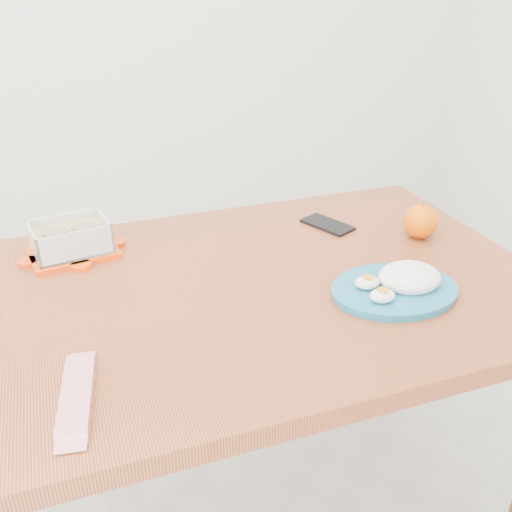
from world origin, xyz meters
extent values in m
cube|color=#A74F2F|center=(0.19, -0.04, 0.73)|extent=(1.25, 0.89, 0.04)
cylinder|color=#593416|center=(-0.37, 0.25, 0.35)|extent=(0.06, 0.06, 0.71)
cylinder|color=#593416|center=(0.69, 0.34, 0.35)|extent=(0.06, 0.06, 0.71)
cube|color=#F44307|center=(-0.18, 0.18, 0.76)|extent=(0.21, 0.18, 0.01)
cube|color=silver|center=(-0.18, 0.18, 0.79)|extent=(0.19, 0.15, 0.07)
cube|color=tan|center=(-0.18, 0.18, 0.79)|extent=(0.17, 0.14, 0.04)
cylinder|color=#8F7D5E|center=(-0.21, 0.17, 0.80)|extent=(0.07, 0.07, 0.02)
cylinder|color=#8F7D5E|center=(-0.15, 0.19, 0.80)|extent=(0.07, 0.07, 0.02)
sphere|color=orange|center=(0.62, 0.07, 0.79)|extent=(0.08, 0.08, 0.08)
cylinder|color=#1A6D93|center=(0.44, -0.16, 0.76)|extent=(0.26, 0.26, 0.02)
ellipsoid|color=white|center=(0.48, -0.15, 0.79)|extent=(0.13, 0.11, 0.05)
ellipsoid|color=white|center=(0.39, -0.15, 0.78)|extent=(0.05, 0.04, 0.02)
ellipsoid|color=white|center=(0.40, -0.20, 0.78)|extent=(0.05, 0.04, 0.02)
cube|color=red|center=(-0.16, -0.32, 0.76)|extent=(0.06, 0.19, 0.02)
cube|color=black|center=(0.44, 0.18, 0.75)|extent=(0.12, 0.14, 0.01)
camera|label=1|loc=(-0.07, -1.03, 1.34)|focal=40.00mm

